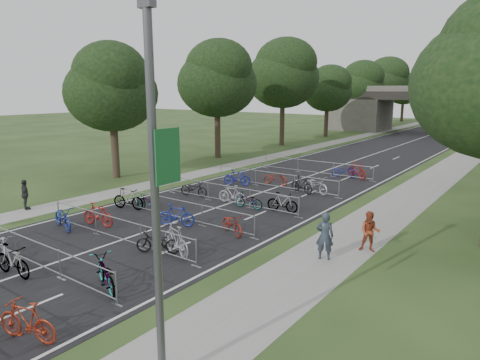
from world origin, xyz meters
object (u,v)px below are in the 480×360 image
Objects in this scene: pedestrian_c at (25,195)px; lamppost at (156,199)px; overpass_bridge at (436,110)px; pedestrian_a at (325,236)px; pedestrian_b at (370,232)px.

lamppost is at bearing -179.11° from pedestrian_c.
pedestrian_c is at bearing -98.09° from overpass_bridge.
overpass_bridge reaches higher than pedestrian_a.
lamppost is at bearing -82.47° from overpass_bridge.
overpass_bridge is at bearing -79.08° from pedestrian_c.
pedestrian_a is at bearing -136.97° from pedestrian_b.
pedestrian_a is at bearing -81.52° from overpass_bridge.
pedestrian_b is (1.11, 1.85, -0.11)m from pedestrian_a.
pedestrian_a reaches higher than pedestrian_c.
lamppost reaches higher than overpass_bridge.
pedestrian_a is at bearing -149.44° from pedestrian_c.
pedestrian_c is (-16.51, 5.40, -3.44)m from lamppost.
lamppost is 4.36× the size of pedestrian_a.
lamppost is 11.16m from pedestrian_b.
lamppost is (8.33, -63.00, 0.75)m from overpass_bridge.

